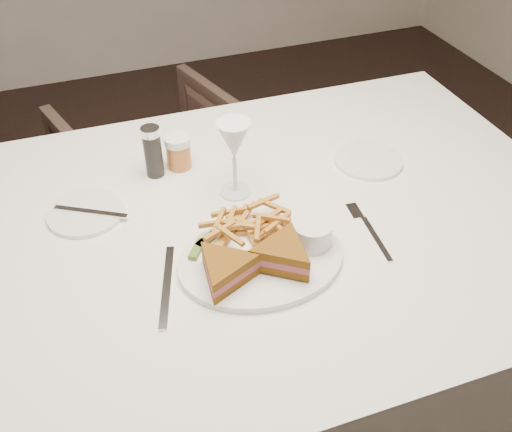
{
  "coord_description": "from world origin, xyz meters",
  "views": [
    {
      "loc": [
        0.08,
        -0.72,
        1.52
      ],
      "look_at": [
        0.38,
        0.08,
        0.8
      ],
      "focal_mm": 40.0,
      "sensor_mm": 36.0,
      "label": 1
    }
  ],
  "objects": [
    {
      "name": "chair_far",
      "position": [
        0.35,
        1.0,
        0.3
      ],
      "size": [
        0.72,
        0.7,
        0.61
      ],
      "primitive_type": "imported",
      "rotation": [
        0.0,
        0.0,
        3.42
      ],
      "color": "#49352D",
      "rests_on": "ground"
    },
    {
      "name": "table",
      "position": [
        0.38,
        0.13,
        0.38
      ],
      "size": [
        1.46,
        0.99,
        0.75
      ],
      "primitive_type": "cube",
      "rotation": [
        0.0,
        0.0,
        -0.02
      ],
      "color": "white",
      "rests_on": "ground"
    },
    {
      "name": "table_setting",
      "position": [
        0.36,
        0.09,
        0.79
      ],
      "size": [
        0.81,
        0.58,
        0.18
      ],
      "color": "white",
      "rests_on": "table"
    }
  ]
}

